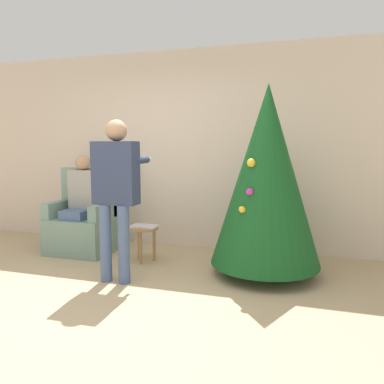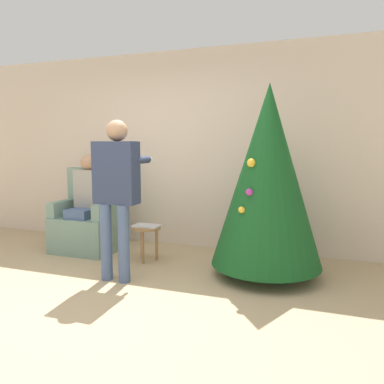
{
  "view_description": "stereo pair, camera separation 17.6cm",
  "coord_description": "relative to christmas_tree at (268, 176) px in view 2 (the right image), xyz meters",
  "views": [
    {
      "loc": [
        1.75,
        -2.74,
        1.4
      ],
      "look_at": [
        0.62,
        0.96,
        0.93
      ],
      "focal_mm": 35.0,
      "sensor_mm": 36.0,
      "label": 1
    },
    {
      "loc": [
        1.92,
        -2.68,
        1.4
      ],
      "look_at": [
        0.62,
        0.96,
        0.93
      ],
      "focal_mm": 35.0,
      "sensor_mm": 36.0,
      "label": 2
    }
  ],
  "objects": [
    {
      "name": "ground_plane",
      "position": [
        -1.35,
        -1.3,
        -1.09
      ],
      "size": [
        14.0,
        14.0,
        0.0
      ],
      "primitive_type": "plane",
      "color": "tan"
    },
    {
      "name": "wall_back",
      "position": [
        -1.35,
        0.93,
        0.26
      ],
      "size": [
        8.0,
        0.06,
        2.7
      ],
      "color": "beige",
      "rests_on": "ground_plane"
    },
    {
      "name": "christmas_tree",
      "position": [
        0.0,
        0.0,
        0.0
      ],
      "size": [
        1.18,
        1.18,
        2.05
      ],
      "color": "brown",
      "rests_on": "ground_plane"
    },
    {
      "name": "armchair",
      "position": [
        -2.41,
        0.2,
        -0.71
      ],
      "size": [
        0.8,
        0.62,
        1.11
      ],
      "color": "gray",
      "rests_on": "ground_plane"
    },
    {
      "name": "person_seated",
      "position": [
        -2.41,
        0.17,
        -0.38
      ],
      "size": [
        0.36,
        0.46,
        1.29
      ],
      "color": "#475B84",
      "rests_on": "ground_plane"
    },
    {
      "name": "person_standing",
      "position": [
        -1.45,
        -0.63,
        -0.08
      ],
      "size": [
        0.47,
        0.57,
        1.67
      ],
      "color": "#475B84",
      "rests_on": "ground_plane"
    },
    {
      "name": "side_stool",
      "position": [
        -1.45,
        0.04,
        -0.74
      ],
      "size": [
        0.34,
        0.34,
        0.43
      ],
      "color": "#A37547",
      "rests_on": "ground_plane"
    },
    {
      "name": "laptop",
      "position": [
        -1.45,
        0.04,
        -0.65
      ],
      "size": [
        0.32,
        0.21,
        0.02
      ],
      "color": "silver",
      "rests_on": "side_stool"
    }
  ]
}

